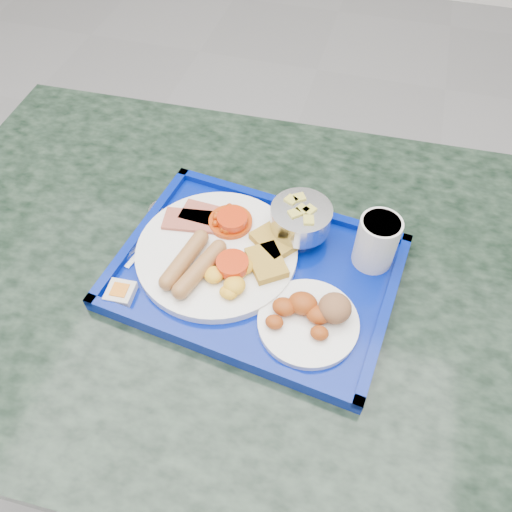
{
  "coord_description": "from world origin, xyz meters",
  "views": [
    {
      "loc": [
        0.34,
        -0.42,
        1.48
      ],
      "look_at": [
        0.21,
        0.06,
        0.85
      ],
      "focal_mm": 35.0,
      "sensor_mm": 36.0,
      "label": 1
    }
  ],
  "objects_px": {
    "bread_plate": "(312,316)",
    "juice_cup": "(377,240)",
    "table": "(250,329)",
    "fruit_bowl": "(301,218)",
    "tray": "(256,273)",
    "main_plate": "(220,252)"
  },
  "relations": [
    {
      "from": "juice_cup",
      "to": "table",
      "type": "bearing_deg",
      "value": -160.98
    },
    {
      "from": "main_plate",
      "to": "bread_plate",
      "type": "bearing_deg",
      "value": -25.43
    },
    {
      "from": "table",
      "to": "fruit_bowl",
      "type": "height_order",
      "value": "fruit_bowl"
    },
    {
      "from": "table",
      "to": "bread_plate",
      "type": "relative_size",
      "value": 8.24
    },
    {
      "from": "fruit_bowl",
      "to": "table",
      "type": "bearing_deg",
      "value": -128.47
    },
    {
      "from": "main_plate",
      "to": "fruit_bowl",
      "type": "bearing_deg",
      "value": 34.28
    },
    {
      "from": "table",
      "to": "bread_plate",
      "type": "xyz_separation_m",
      "value": [
        0.12,
        -0.08,
        0.23
      ]
    },
    {
      "from": "bread_plate",
      "to": "table",
      "type": "bearing_deg",
      "value": 147.28
    },
    {
      "from": "main_plate",
      "to": "juice_cup",
      "type": "height_order",
      "value": "juice_cup"
    },
    {
      "from": "table",
      "to": "juice_cup",
      "type": "bearing_deg",
      "value": 19.02
    },
    {
      "from": "main_plate",
      "to": "fruit_bowl",
      "type": "height_order",
      "value": "fruit_bowl"
    },
    {
      "from": "table",
      "to": "fruit_bowl",
      "type": "xyz_separation_m",
      "value": [
        0.07,
        0.09,
        0.27
      ]
    },
    {
      "from": "table",
      "to": "bread_plate",
      "type": "distance_m",
      "value": 0.28
    },
    {
      "from": "juice_cup",
      "to": "tray",
      "type": "bearing_deg",
      "value": -157.4
    },
    {
      "from": "tray",
      "to": "main_plate",
      "type": "bearing_deg",
      "value": 170.06
    },
    {
      "from": "main_plate",
      "to": "fruit_bowl",
      "type": "relative_size",
      "value": 2.63
    },
    {
      "from": "bread_plate",
      "to": "fruit_bowl",
      "type": "xyz_separation_m",
      "value": [
        -0.06,
        0.17,
        0.03
      ]
    },
    {
      "from": "tray",
      "to": "juice_cup",
      "type": "bearing_deg",
      "value": 22.6
    },
    {
      "from": "main_plate",
      "to": "juice_cup",
      "type": "bearing_deg",
      "value": 14.45
    },
    {
      "from": "bread_plate",
      "to": "juice_cup",
      "type": "xyz_separation_m",
      "value": [
        0.07,
        0.15,
        0.03
      ]
    },
    {
      "from": "main_plate",
      "to": "bread_plate",
      "type": "relative_size",
      "value": 1.76
    },
    {
      "from": "fruit_bowl",
      "to": "bread_plate",
      "type": "bearing_deg",
      "value": -71.28
    }
  ]
}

